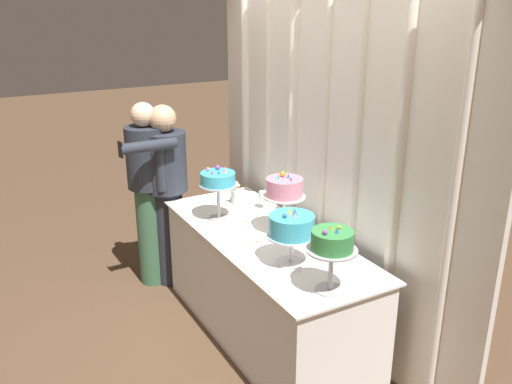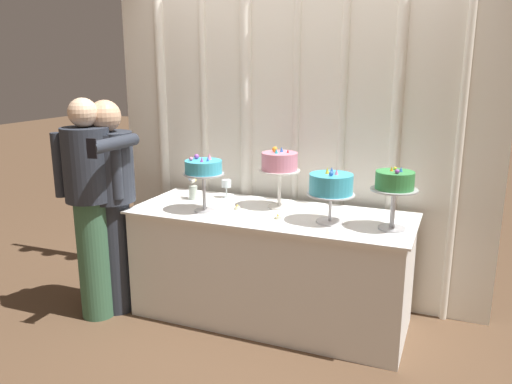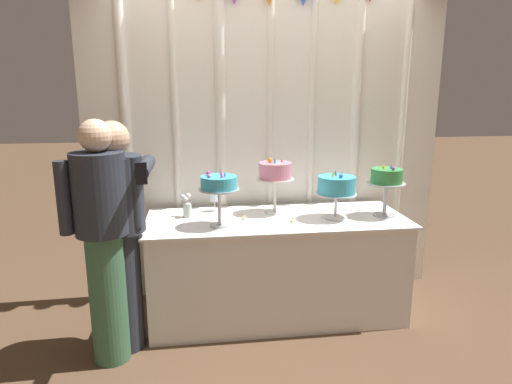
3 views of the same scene
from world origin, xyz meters
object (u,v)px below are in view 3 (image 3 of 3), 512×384
object	(u,v)px
wine_glass	(214,198)
cake_display_midleft	(275,173)
cake_display_rightmost	(386,179)
cake_display_midright	(336,187)
guest_girl_blue_dress	(118,230)
cake_display_leftmost	(219,185)
guest_man_pink_jacket	(103,235)
flower_vase	(187,207)
cake_table	(276,267)
tealight_far_left	(244,218)
tealight_near_left	(293,221)

from	to	relation	value
wine_glass	cake_display_midleft	bearing A→B (deg)	-12.46
cake_display_rightmost	wine_glass	xyz separation A→B (m)	(-1.29, 0.31, -0.18)
cake_display_midright	guest_girl_blue_dress	bearing A→B (deg)	-171.01
cake_display_leftmost	wine_glass	world-z (taller)	cake_display_leftmost
guest_girl_blue_dress	guest_man_pink_jacket	distance (m)	0.15
flower_vase	guest_girl_blue_dress	size ratio (longest dim) A/B	0.12
guest_girl_blue_dress	guest_man_pink_jacket	bearing A→B (deg)	-118.23
cake_table	guest_man_pink_jacket	world-z (taller)	guest_man_pink_jacket
flower_vase	guest_girl_blue_dress	bearing A→B (deg)	-135.91
cake_display_rightmost	cake_display_leftmost	bearing A→B (deg)	-175.95
tealight_far_left	tealight_near_left	xyz separation A→B (m)	(0.35, -0.11, -0.00)
cake_display_midright	tealight_near_left	xyz separation A→B (m)	(-0.34, -0.05, -0.23)
tealight_near_left	guest_girl_blue_dress	world-z (taller)	guest_girl_blue_dress
cake_display_midright	cake_display_rightmost	size ratio (longest dim) A/B	0.91
tealight_far_left	flower_vase	bearing A→B (deg)	163.52
cake_display_midleft	guest_girl_blue_dress	world-z (taller)	guest_girl_blue_dress
flower_vase	guest_man_pink_jacket	world-z (taller)	guest_man_pink_jacket
cake_table	cake_display_midleft	world-z (taller)	cake_display_midleft
tealight_near_left	cake_display_leftmost	bearing A→B (deg)	-177.43
cake_table	cake_display_leftmost	world-z (taller)	cake_display_leftmost
cake_table	guest_girl_blue_dress	xyz separation A→B (m)	(-1.11, -0.31, 0.45)
cake_display_midright	guest_man_pink_jacket	distance (m)	1.67
tealight_near_left	guest_man_pink_jacket	size ratio (longest dim) A/B	0.03
guest_man_pink_jacket	cake_display_rightmost	bearing A→B (deg)	10.93
tealight_near_left	guest_man_pink_jacket	bearing A→B (deg)	-165.85
cake_display_midright	flower_vase	distance (m)	1.14
guest_girl_blue_dress	cake_display_rightmost	bearing A→B (deg)	7.53
cake_table	cake_display_midleft	xyz separation A→B (m)	(0.01, 0.15, 0.72)
cake_display_rightmost	tealight_near_left	world-z (taller)	cake_display_rightmost
wine_glass	tealight_near_left	bearing A→B (deg)	-33.77
wine_glass	tealight_far_left	size ratio (longest dim) A/B	3.44
cake_display_rightmost	guest_girl_blue_dress	xyz separation A→B (m)	(-1.94, -0.26, -0.23)
cake_table	tealight_far_left	xyz separation A→B (m)	(-0.25, -0.01, 0.41)
cake_display_midleft	cake_table	bearing A→B (deg)	-93.73
cake_display_leftmost	cake_display_midleft	size ratio (longest dim) A/B	0.93
cake_table	cake_display_leftmost	distance (m)	0.84
cake_display_midright	flower_vase	xyz separation A→B (m)	(-1.11, 0.18, -0.16)
flower_vase	tealight_far_left	distance (m)	0.45
tealight_far_left	cake_display_midright	bearing A→B (deg)	-4.52
cake_display_leftmost	cake_table	bearing A→B (deg)	18.40
flower_vase	guest_man_pink_jacket	size ratio (longest dim) A/B	0.12
cake_table	cake_display_rightmost	bearing A→B (deg)	-3.91
tealight_far_left	tealight_near_left	size ratio (longest dim) A/B	0.89
wine_glass	tealight_far_left	bearing A→B (deg)	-51.64
cake_display_midright	guest_man_pink_jacket	xyz separation A→B (m)	(-1.62, -0.38, -0.17)
cake_display_midleft	flower_vase	size ratio (longest dim) A/B	2.29
flower_vase	cake_table	bearing A→B (deg)	-9.38
cake_display_leftmost	tealight_far_left	xyz separation A→B (m)	(0.19, 0.13, -0.29)
flower_vase	wine_glass	bearing A→B (deg)	32.55
tealight_near_left	guest_man_pink_jacket	world-z (taller)	guest_man_pink_jacket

